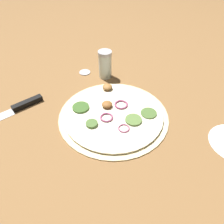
{
  "coord_description": "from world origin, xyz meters",
  "views": [
    {
      "loc": [
        -0.49,
        -0.0,
        0.47
      ],
      "look_at": [
        0.0,
        0.0,
        0.02
      ],
      "focal_mm": 35.0,
      "sensor_mm": 36.0,
      "label": 1
    }
  ],
  "objects_px": {
    "knife": "(9,111)",
    "loose_cap": "(84,72)",
    "pizza": "(112,114)",
    "spice_jar": "(104,64)"
  },
  "relations": [
    {
      "from": "knife",
      "to": "loose_cap",
      "type": "bearing_deg",
      "value": -171.55
    },
    {
      "from": "loose_cap",
      "to": "pizza",
      "type": "bearing_deg",
      "value": -155.1
    },
    {
      "from": "pizza",
      "to": "loose_cap",
      "type": "xyz_separation_m",
      "value": [
        0.25,
        0.11,
        -0.0
      ]
    },
    {
      "from": "pizza",
      "to": "knife",
      "type": "relative_size",
      "value": 1.27
    },
    {
      "from": "spice_jar",
      "to": "loose_cap",
      "type": "relative_size",
      "value": 2.44
    },
    {
      "from": "pizza",
      "to": "loose_cap",
      "type": "bearing_deg",
      "value": 24.9
    },
    {
      "from": "knife",
      "to": "loose_cap",
      "type": "relative_size",
      "value": 6.19
    },
    {
      "from": "pizza",
      "to": "spice_jar",
      "type": "bearing_deg",
      "value": 8.16
    },
    {
      "from": "knife",
      "to": "pizza",
      "type": "bearing_deg",
      "value": 138.37
    },
    {
      "from": "spice_jar",
      "to": "loose_cap",
      "type": "distance_m",
      "value": 0.1
    }
  ]
}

